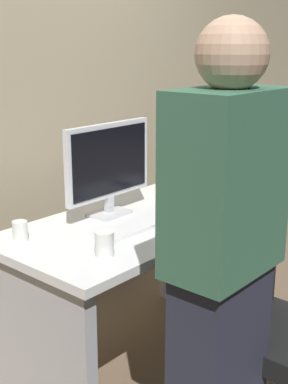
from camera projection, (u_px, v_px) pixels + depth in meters
name	position (u px, v px, depth m)	size (l,w,h in m)	color
ground_plane	(137.00, 355.00, 2.74)	(9.00, 9.00, 0.00)	brown
wall_back	(26.00, 54.00, 2.83)	(6.40, 0.10, 3.00)	tan
desk	(136.00, 265.00, 2.60)	(1.35, 0.73, 0.74)	white
office_chair	(272.00, 342.00, 2.08)	(0.52, 0.52, 0.94)	black
person_at_desk	(222.00, 272.00, 1.72)	(0.40, 0.24, 1.64)	#262838
monitor	(109.00, 164.00, 2.54)	(0.54, 0.14, 0.46)	silver
keyboard	(136.00, 227.00, 2.42)	(0.43, 0.13, 0.02)	white
mouse	(174.00, 211.00, 2.63)	(0.06, 0.10, 0.03)	black
cup_near_keyboard	(104.00, 244.00, 2.10)	(0.08, 0.08, 0.10)	white
cup_by_monitor	(20.00, 231.00, 2.27)	(0.07, 0.07, 0.09)	white
book_stack	(184.00, 186.00, 2.90)	(0.20, 0.18, 0.13)	beige
cell_phone	(225.00, 207.00, 2.72)	(0.07, 0.14, 0.01)	black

